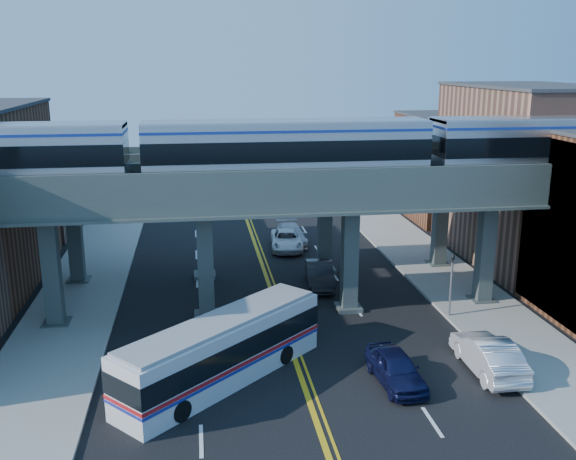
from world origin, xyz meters
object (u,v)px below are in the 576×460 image
at_px(car_lane_b, 320,275).
at_px(car_lane_d, 291,235).
at_px(transit_train, 287,149).
at_px(car_lane_a, 396,368).
at_px(car_parked_curb, 488,355).
at_px(stop_sign, 298,318).
at_px(traffic_signal, 451,278).
at_px(transit_bus, 223,351).
at_px(car_lane_c, 287,240).

xyz_separation_m(car_lane_b, car_lane_d, (-0.32, 9.88, -0.05)).
distance_m(transit_train, car_lane_a, 12.72).
height_order(car_lane_a, car_parked_curb, car_parked_curb).
bearing_deg(car_lane_a, transit_train, 107.63).
bearing_deg(stop_sign, car_lane_d, 82.52).
bearing_deg(car_lane_b, transit_train, -116.54).
xyz_separation_m(transit_train, car_lane_d, (2.35, 14.00, -8.51)).
bearing_deg(traffic_signal, car_lane_d, 111.82).
bearing_deg(transit_bus, car_parked_curb, -46.69).
bearing_deg(car_lane_b, transit_bus, -113.25).
relative_size(transit_train, traffic_signal, 11.27).
relative_size(traffic_signal, car_parked_curb, 0.81).
bearing_deg(car_lane_d, stop_sign, -98.10).
xyz_separation_m(transit_bus, car_lane_c, (5.70, 20.02, -0.73)).
height_order(traffic_signal, car_lane_c, traffic_signal).
distance_m(traffic_signal, car_lane_a, 8.66).
bearing_deg(car_lane_c, car_lane_d, 73.53).
xyz_separation_m(traffic_signal, car_parked_curb, (-0.70, -6.27, -1.47)).
xyz_separation_m(stop_sign, traffic_signal, (8.90, 3.00, 0.54)).
distance_m(car_lane_a, car_lane_b, 12.90).
relative_size(transit_train, car_parked_curb, 9.16).
relative_size(stop_sign, car_lane_d, 0.53).
distance_m(transit_train, car_parked_curb, 14.27).
bearing_deg(stop_sign, car_lane_c, 83.70).
height_order(transit_train, car_lane_b, transit_train).
bearing_deg(transit_train, car_lane_d, 80.45).
distance_m(transit_bus, car_lane_b, 13.26).
height_order(traffic_signal, car_lane_d, traffic_signal).
bearing_deg(car_lane_a, car_parked_curb, 1.62).
bearing_deg(transit_bus, transit_train, 19.72).
height_order(car_lane_c, car_parked_curb, car_parked_curb).
bearing_deg(stop_sign, traffic_signal, 18.63).
relative_size(car_lane_a, car_lane_c, 0.85).
relative_size(car_lane_b, car_parked_curb, 0.92).
xyz_separation_m(car_lane_a, car_lane_c, (-1.77, 21.39, -0.03)).
xyz_separation_m(traffic_signal, transit_bus, (-12.66, -5.38, -0.88)).
bearing_deg(stop_sign, car_lane_b, 72.83).
height_order(transit_bus, car_lane_a, transit_bus).
height_order(transit_train, car_lane_d, transit_train).
height_order(transit_bus, car_lane_c, transit_bus).
height_order(traffic_signal, car_parked_curb, traffic_signal).
bearing_deg(car_lane_c, stop_sign, -90.89).
bearing_deg(traffic_signal, car_lane_c, 115.41).
xyz_separation_m(stop_sign, transit_bus, (-3.76, -2.38, -0.34)).
distance_m(stop_sign, car_lane_a, 5.38).
relative_size(transit_train, car_lane_d, 9.37).
relative_size(car_lane_b, car_lane_d, 0.94).
bearing_deg(transit_train, car_lane_c, 81.86).
distance_m(car_lane_a, car_lane_c, 21.46).
relative_size(car_lane_a, car_parked_curb, 0.84).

